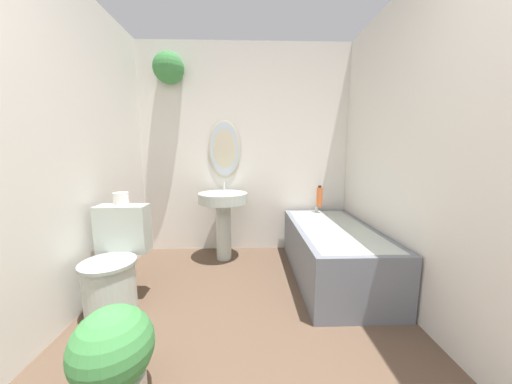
% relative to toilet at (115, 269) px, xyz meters
% --- Properties ---
extents(wall_back, '(2.52, 0.33, 2.40)m').
position_rel_toilet_xyz_m(wall_back, '(0.87, 1.26, 0.95)').
color(wall_back, silver).
rests_on(wall_back, ground_plane).
extents(wall_left, '(0.06, 2.95, 2.40)m').
position_rel_toilet_xyz_m(wall_left, '(-0.28, -0.17, 0.87)').
color(wall_left, silver).
rests_on(wall_left, ground_plane).
extents(wall_right, '(0.06, 2.95, 2.40)m').
position_rel_toilet_xyz_m(wall_right, '(2.18, -0.17, 0.87)').
color(wall_right, silver).
rests_on(wall_right, ground_plane).
extents(toilet, '(0.38, 0.52, 0.77)m').
position_rel_toilet_xyz_m(toilet, '(0.00, 0.00, 0.00)').
color(toilet, '#B2BCB2').
rests_on(toilet, ground_plane).
extents(pedestal_sink, '(0.53, 0.53, 0.84)m').
position_rel_toilet_xyz_m(pedestal_sink, '(0.71, 0.94, 0.22)').
color(pedestal_sink, '#B2BCB2').
rests_on(pedestal_sink, ground_plane).
extents(bathtub, '(0.71, 1.43, 0.57)m').
position_rel_toilet_xyz_m(bathtub, '(1.78, 0.48, -0.07)').
color(bathtub, slate).
rests_on(bathtub, ground_plane).
extents(shampoo_bottle, '(0.07, 0.07, 0.24)m').
position_rel_toilet_xyz_m(shampoo_bottle, '(1.80, 1.05, 0.35)').
color(shampoo_bottle, '#DB6633').
rests_on(shampoo_bottle, bathtub).
extents(potted_plant, '(0.37, 0.37, 0.47)m').
position_rel_toilet_xyz_m(potted_plant, '(0.36, -0.73, -0.08)').
color(potted_plant, silver).
rests_on(potted_plant, ground_plane).
extents(toilet_paper_roll, '(0.11, 0.11, 0.10)m').
position_rel_toilet_xyz_m(toilet_paper_roll, '(0.00, 0.17, 0.49)').
color(toilet_paper_roll, white).
rests_on(toilet_paper_roll, toilet).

